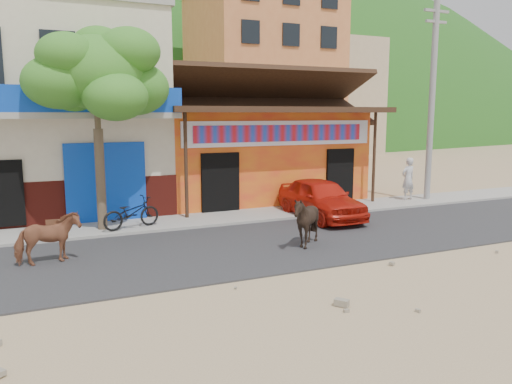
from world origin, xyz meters
The scene contains 16 objects.
ground centered at (0.00, 0.00, 0.00)m, with size 120.00×120.00×0.00m, color #9E825B.
road centered at (0.00, 2.50, 0.02)m, with size 60.00×5.00×0.04m, color #28282B.
sidewalk centered at (0.00, 6.00, 0.06)m, with size 60.00×2.00×0.12m, color gray.
dance_club centered at (2.00, 10.00, 1.80)m, with size 8.00×6.00×3.60m, color orange.
cafe_building centered at (-5.50, 10.00, 3.50)m, with size 7.00×6.00×7.00m, color beige.
apartment_front centered at (9.00, 24.00, 6.00)m, with size 9.00×9.00×12.00m, color #CC723F.
apartment_rear centered at (18.00, 30.00, 5.00)m, with size 8.00×8.00×10.00m, color tan.
hillside centered at (0.00, 70.00, 12.00)m, with size 100.00×40.00×24.00m, color #194C14.
tree centered at (-4.60, 5.80, 3.12)m, with size 3.00×3.00×6.00m, color #2D721E, non-canonical shape.
utility_pole centered at (8.20, 6.00, 4.12)m, with size 0.24×0.24×8.00m, color gray.
cow_tan centered at (-6.19, 2.92, 0.65)m, with size 0.66×1.44×1.22m, color #95593B.
cow_dark centered at (0.11, 1.77, 0.73)m, with size 1.11×1.25×1.38m, color black.
red_car centered at (2.41, 4.80, 0.72)m, with size 1.61×4.00×1.36m, color red.
scooter centered at (-3.79, 5.51, 0.60)m, with size 0.63×1.81×0.95m, color black.
pedestrian centered at (7.30, 6.13, 0.97)m, with size 0.62×0.41×1.71m, color silver.
cafe_chair_left centered at (-6.00, 5.43, 0.54)m, with size 0.39×0.39×0.84m, color #452A17, non-canonical shape.
Camera 1 is at (-6.37, -9.49, 3.54)m, focal length 35.00 mm.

